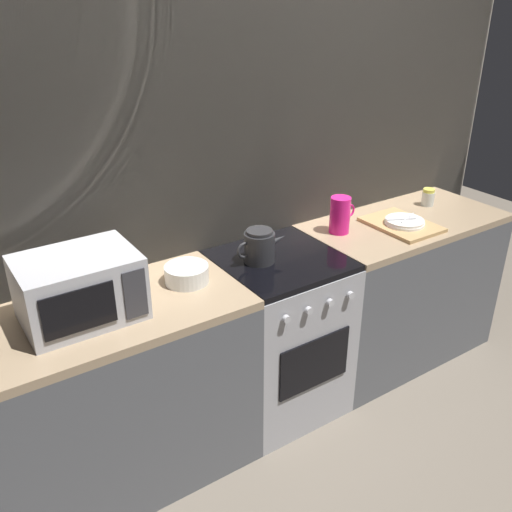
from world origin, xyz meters
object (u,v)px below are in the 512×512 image
object	(u,v)px
pitcher	(340,215)
dish_pile	(403,224)
stove_unit	(278,334)
microwave	(79,288)
mixing_bowl	(187,274)
spice_jar	(428,197)
kettle	(260,246)

from	to	relation	value
pitcher	dish_pile	bearing A→B (deg)	-22.21
stove_unit	microwave	distance (m)	1.14
mixing_bowl	dish_pile	world-z (taller)	mixing_bowl
pitcher	spice_jar	bearing A→B (deg)	0.86
kettle	mixing_bowl	world-z (taller)	kettle
dish_pile	spice_jar	world-z (taller)	spice_jar
stove_unit	mixing_bowl	distance (m)	0.70
mixing_bowl	pitcher	world-z (taller)	pitcher
pitcher	microwave	bearing A→B (deg)	-176.99
spice_jar	kettle	bearing A→B (deg)	-177.02
microwave	pitcher	distance (m)	1.44
stove_unit	spice_jar	distance (m)	1.29
dish_pile	spice_jar	bearing A→B (deg)	21.70
mixing_bowl	stove_unit	bearing A→B (deg)	-4.52
stove_unit	microwave	world-z (taller)	microwave
kettle	spice_jar	size ratio (longest dim) A/B	2.71
microwave	mixing_bowl	size ratio (longest dim) A/B	2.30
stove_unit	mixing_bowl	size ratio (longest dim) A/B	4.50
mixing_bowl	spice_jar	xyz separation A→B (m)	(1.68, 0.06, 0.01)
dish_pile	mixing_bowl	bearing A→B (deg)	175.78
microwave	spice_jar	xyz separation A→B (m)	(2.17, 0.09, -0.08)
stove_unit	dish_pile	bearing A→B (deg)	-4.03
pitcher	spice_jar	world-z (taller)	pitcher
kettle	pitcher	world-z (taller)	pitcher
microwave	pitcher	size ratio (longest dim) A/B	2.30
kettle	stove_unit	bearing A→B (deg)	-15.04
kettle	pitcher	xyz separation A→B (m)	(0.56, 0.06, 0.02)
stove_unit	microwave	bearing A→B (deg)	179.54
microwave	mixing_bowl	xyz separation A→B (m)	(0.49, 0.03, -0.10)
kettle	microwave	bearing A→B (deg)	-178.71
stove_unit	kettle	size ratio (longest dim) A/B	3.16
microwave	spice_jar	size ratio (longest dim) A/B	4.38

